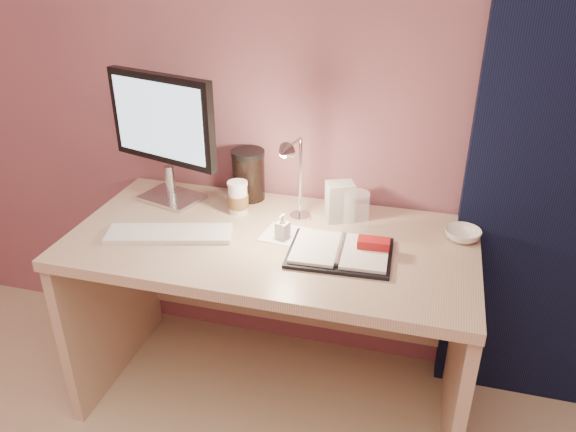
% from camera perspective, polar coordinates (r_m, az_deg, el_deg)
% --- Properties ---
extents(desk, '(1.40, 0.70, 0.73)m').
position_cam_1_polar(desk, '(2.12, -1.08, -6.59)').
color(desk, beige).
rests_on(desk, ground).
extents(monitor, '(0.46, 0.22, 0.50)m').
position_cam_1_polar(monitor, '(2.15, -12.45, 8.81)').
color(monitor, silver).
rests_on(monitor, desk).
extents(keyboard, '(0.45, 0.24, 0.02)m').
position_cam_1_polar(keyboard, '(1.99, -11.95, -1.77)').
color(keyboard, white).
rests_on(keyboard, desk).
extents(planner, '(0.35, 0.27, 0.05)m').
position_cam_1_polar(planner, '(1.85, 5.61, -3.56)').
color(planner, black).
rests_on(planner, desk).
extents(paper_b, '(0.16, 0.16, 0.00)m').
position_cam_1_polar(paper_b, '(1.96, -0.33, -1.87)').
color(paper_b, white).
rests_on(paper_b, desk).
extents(coffee_cup, '(0.08, 0.08, 0.12)m').
position_cam_1_polar(coffee_cup, '(2.10, -5.10, 1.81)').
color(coffee_cup, white).
rests_on(coffee_cup, desk).
extents(clear_cup, '(0.09, 0.09, 0.15)m').
position_cam_1_polar(clear_cup, '(1.95, 6.93, 0.23)').
color(clear_cup, white).
rests_on(clear_cup, desk).
extents(bowl, '(0.16, 0.16, 0.04)m').
position_cam_1_polar(bowl, '(2.01, 17.31, -1.83)').
color(bowl, white).
rests_on(bowl, desk).
extents(lotion_bottle, '(0.05, 0.05, 0.09)m').
position_cam_1_polar(lotion_bottle, '(1.92, -0.56, -1.07)').
color(lotion_bottle, white).
rests_on(lotion_bottle, desk).
extents(dark_jar, '(0.13, 0.13, 0.18)m').
position_cam_1_polar(dark_jar, '(2.20, -4.02, 3.96)').
color(dark_jar, black).
rests_on(dark_jar, desk).
extents(product_box, '(0.12, 0.11, 0.14)m').
position_cam_1_polar(product_box, '(2.04, 5.29, 1.45)').
color(product_box, silver).
rests_on(product_box, desk).
extents(desk_lamp, '(0.10, 0.21, 0.33)m').
position_cam_1_polar(desk_lamp, '(1.91, 1.10, 4.19)').
color(desk_lamp, silver).
rests_on(desk_lamp, desk).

